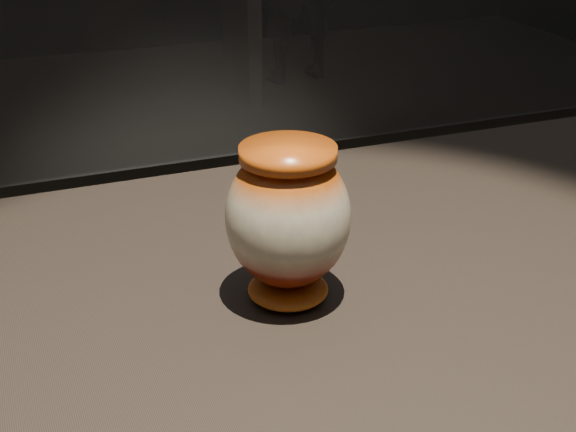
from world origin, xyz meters
name	(u,v)px	position (x,y,z in m)	size (l,w,h in m)	color
main_vase	(288,219)	(0.07, -0.03, 1.00)	(0.17, 0.17, 0.19)	maroon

